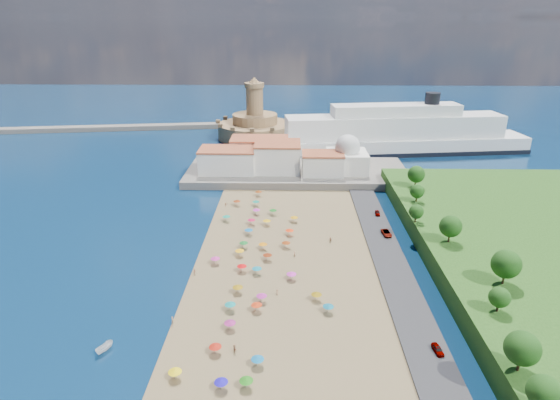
{
  "coord_description": "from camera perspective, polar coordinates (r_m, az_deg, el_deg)",
  "views": [
    {
      "loc": [
        7.03,
        -111.16,
        61.36
      ],
      "look_at": [
        4.0,
        25.0,
        8.0
      ],
      "focal_mm": 30.0,
      "sensor_mm": 36.0,
      "label": 1
    }
  ],
  "objects": [
    {
      "name": "cruise_ship",
      "position": [
        232.69,
        13.7,
        7.64
      ],
      "size": [
        131.78,
        35.41,
        28.46
      ],
      "color": "black",
      "rests_on": "ground"
    },
    {
      "name": "waterfront_buildings",
      "position": [
        192.65,
        -1.78,
        5.27
      ],
      "size": [
        57.0,
        29.0,
        11.0
      ],
      "color": "silver",
      "rests_on": "terrace"
    },
    {
      "name": "breakwater",
      "position": [
        295.1,
        -22.35,
        8.06
      ],
      "size": [
        199.03,
        34.77,
        2.6
      ],
      "primitive_type": "cube",
      "rotation": [
        0.0,
        0.0,
        0.14
      ],
      "color": "#59544C",
      "rests_on": "ground"
    },
    {
      "name": "jetty",
      "position": [
        228.06,
        -3.58,
        6.06
      ],
      "size": [
        18.0,
        70.0,
        2.4
      ],
      "primitive_type": "cube",
      "color": "#59544C",
      "rests_on": "ground"
    },
    {
      "name": "beachgoers",
      "position": [
        112.03,
        -2.89,
        -11.17
      ],
      "size": [
        37.69,
        96.95,
        1.88
      ],
      "color": "tan",
      "rests_on": "beach"
    },
    {
      "name": "beach_parasols",
      "position": [
        119.06,
        -3.29,
        -8.47
      ],
      "size": [
        31.65,
        116.79,
        2.2
      ],
      "color": "gray",
      "rests_on": "beach"
    },
    {
      "name": "moored_boats",
      "position": [
        96.9,
        -22.42,
        -19.22
      ],
      "size": [
        4.08,
        20.1,
        1.61
      ],
      "color": "white",
      "rests_on": "ground"
    },
    {
      "name": "fortress",
      "position": [
        255.8,
        -3.06,
        9.02
      ],
      "size": [
        40.0,
        40.0,
        32.4
      ],
      "color": "#9E794F",
      "rests_on": "ground"
    },
    {
      "name": "hillside_trees",
      "position": [
        121.49,
        21.49,
        -5.04
      ],
      "size": [
        16.4,
        105.94,
        8.18
      ],
      "color": "#382314",
      "rests_on": "hillside"
    },
    {
      "name": "ground",
      "position": [
        127.17,
        -2.07,
        -7.47
      ],
      "size": [
        700.0,
        700.0,
        0.0
      ],
      "primitive_type": "plane",
      "color": "#071938",
      "rests_on": "ground"
    },
    {
      "name": "domed_building",
      "position": [
        190.93,
        8.17,
        5.25
      ],
      "size": [
        16.0,
        16.0,
        15.0
      ],
      "color": "silver",
      "rests_on": "terrace"
    },
    {
      "name": "parked_cars",
      "position": [
        135.87,
        13.51,
        -5.45
      ],
      "size": [
        2.8,
        71.66,
        1.41
      ],
      "color": "gray",
      "rests_on": "promenade"
    },
    {
      "name": "terrace",
      "position": [
        193.67,
        2.09,
        3.38
      ],
      "size": [
        90.0,
        36.0,
        3.0
      ],
      "primitive_type": "cube",
      "color": "#59544C",
      "rests_on": "ground"
    }
  ]
}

